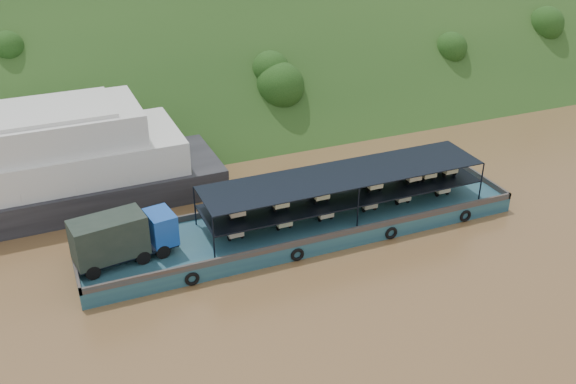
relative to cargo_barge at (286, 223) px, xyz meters
name	(u,v)px	position (x,y,z in m)	size (l,w,h in m)	color
ground	(326,240)	(2.75, -1.66, -1.22)	(160.00, 160.00, 0.00)	brown
hillside	(201,98)	(2.75, 34.34, -1.22)	(140.00, 28.00, 28.00)	#193714
cargo_barge	(286,223)	(0.00, 0.00, 0.00)	(35.04, 7.18, 4.85)	#16374E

